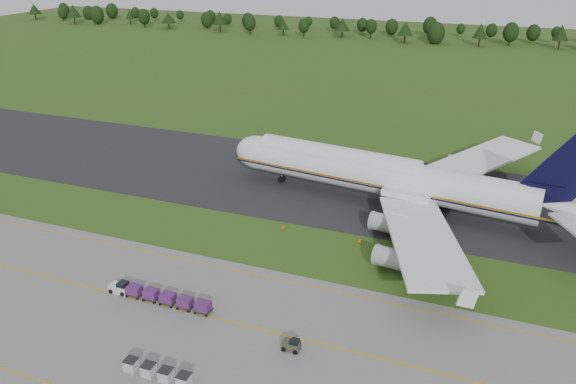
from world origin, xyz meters
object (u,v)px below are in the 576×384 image
at_px(uld_row, 157,372).
at_px(baggage_train, 158,296).
at_px(aircraft, 390,177).
at_px(edge_markers, 320,234).
at_px(utility_cart, 291,346).

bearing_deg(uld_row, baggage_train, 122.80).
bearing_deg(aircraft, baggage_train, -118.72).
relative_size(aircraft, uld_row, 8.45).
distance_m(aircraft, edge_markers, 19.66).
relative_size(aircraft, edge_markers, 5.08).
height_order(utility_cart, uld_row, uld_row).
bearing_deg(utility_cart, uld_row, -141.75).
distance_m(baggage_train, edge_markers, 31.18).
bearing_deg(aircraft, utility_cart, -93.18).
height_order(aircraft, uld_row, aircraft).
bearing_deg(baggage_train, edge_markers, 60.16).
xyz_separation_m(utility_cart, uld_row, (-12.97, -10.22, 0.15)).
bearing_deg(utility_cart, baggage_train, 172.29).
distance_m(utility_cart, edge_markers, 30.53).
bearing_deg(uld_row, utility_cart, 38.25).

